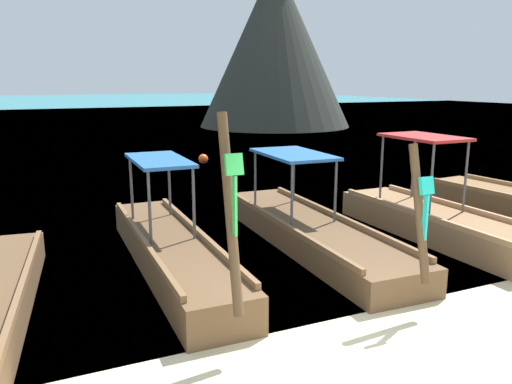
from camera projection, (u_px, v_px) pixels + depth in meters
name	position (u px, v px, depth m)	size (l,w,h in m)	color
sea_water	(55.00, 108.00, 60.18)	(120.00, 120.00, 0.00)	teal
longtail_boat_green_ribbon	(172.00, 250.00, 8.67)	(1.16, 6.05, 2.84)	brown
longtail_boat_turquoise_ribbon	(309.00, 230.00, 9.96)	(1.56, 6.45, 2.35)	brown
longtail_boat_violet_ribbon	(441.00, 222.00, 10.34)	(1.36, 5.48, 2.75)	olive
karst_rock	(277.00, 48.00, 35.13)	(11.19, 10.50, 11.16)	#2D302B
mooring_buoy_near	(203.00, 159.00, 19.69)	(0.38, 0.38, 0.38)	#EA5119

